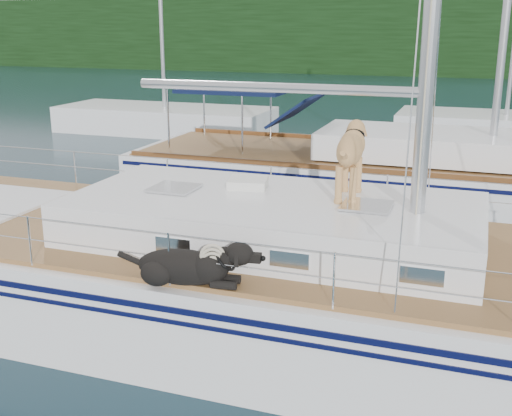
% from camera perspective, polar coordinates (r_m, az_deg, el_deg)
% --- Properties ---
extents(ground, '(120.00, 120.00, 0.00)m').
position_cam_1_polar(ground, '(9.09, -3.44, -9.78)').
color(ground, black).
rests_on(ground, ground).
extents(tree_line, '(90.00, 3.00, 6.00)m').
position_cam_1_polar(tree_line, '(52.62, 16.49, 14.45)').
color(tree_line, black).
rests_on(tree_line, ground).
extents(shore_bank, '(92.00, 1.00, 1.20)m').
position_cam_1_polar(shore_bank, '(53.91, 16.36, 11.93)').
color(shore_bank, '#595147').
rests_on(shore_bank, ground).
extents(main_sailboat, '(12.00, 3.87, 14.01)m').
position_cam_1_polar(main_sailboat, '(8.77, -2.91, -5.90)').
color(main_sailboat, white).
rests_on(main_sailboat, ground).
extents(neighbor_sailboat, '(11.00, 3.50, 13.30)m').
position_cam_1_polar(neighbor_sailboat, '(14.62, 10.96, 2.62)').
color(neighbor_sailboat, white).
rests_on(neighbor_sailboat, ground).
extents(bg_boat_west, '(8.00, 3.00, 11.65)m').
position_cam_1_polar(bg_boat_west, '(24.52, -8.08, 7.72)').
color(bg_boat_west, white).
rests_on(bg_boat_west, ground).
extents(bg_boat_center, '(7.20, 3.00, 11.65)m').
position_cam_1_polar(bg_boat_center, '(23.79, 21.25, 6.55)').
color(bg_boat_center, white).
rests_on(bg_boat_center, ground).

